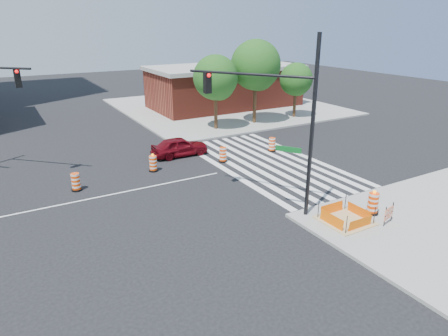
{
  "coord_description": "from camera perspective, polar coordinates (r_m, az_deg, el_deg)",
  "views": [
    {
      "loc": [
        -4.46,
        -20.82,
        9.05
      ],
      "look_at": [
        5.97,
        -2.71,
        1.4
      ],
      "focal_mm": 32.0,
      "sensor_mm": 36.0,
      "label": 1
    }
  ],
  "objects": [
    {
      "name": "lane_centerline",
      "position": [
        23.14,
        -16.42,
        -3.78
      ],
      "size": [
        14.0,
        0.12,
        0.01
      ],
      "primitive_type": "cube",
      "color": "silver",
      "rests_on": "ground"
    },
    {
      "name": "barricade",
      "position": [
        20.2,
        22.48,
        -6.0
      ],
      "size": [
        0.81,
        0.24,
        0.97
      ],
      "rotation": [
        0.0,
        0.0,
        0.25
      ],
      "color": "#FE4405",
      "rests_on": "ground"
    },
    {
      "name": "median_drum_3",
      "position": [
        26.03,
        -10.09,
        0.58
      ],
      "size": [
        0.6,
        0.6,
        1.18
      ],
      "color": "black",
      "rests_on": "ground"
    },
    {
      "name": "pit_drum",
      "position": [
        20.95,
        20.5,
        -4.84
      ],
      "size": [
        0.64,
        0.64,
        1.25
      ],
      "color": "black",
      "rests_on": "ground"
    },
    {
      "name": "brick_storefront",
      "position": [
        45.35,
        0.11,
        11.57
      ],
      "size": [
        16.5,
        8.5,
        4.6
      ],
      "color": "maroon",
      "rests_on": "ground"
    },
    {
      "name": "median_drum_2",
      "position": [
        24.2,
        -20.39,
        -1.96
      ],
      "size": [
        0.6,
        0.6,
        1.02
      ],
      "color": "black",
      "rests_on": "ground"
    },
    {
      "name": "crosswalk_east",
      "position": [
        27.44,
        6.2,
        0.74
      ],
      "size": [
        6.75,
        13.5,
        0.01
      ],
      "color": "silver",
      "rests_on": "ground"
    },
    {
      "name": "tree_north_e",
      "position": [
        40.38,
        10.27,
        12.11
      ],
      "size": [
        3.23,
        3.2,
        5.44
      ],
      "color": "#382314",
      "rests_on": "ground"
    },
    {
      "name": "red_coupe",
      "position": [
        28.74,
        -6.36,
        3.07
      ],
      "size": [
        4.07,
        1.67,
        1.38
      ],
      "primitive_type": "imported",
      "rotation": [
        0.0,
        0.0,
        1.56
      ],
      "color": "#5E0810",
      "rests_on": "ground"
    },
    {
      "name": "excavation_pit",
      "position": [
        19.97,
        16.91,
        -7.07
      ],
      "size": [
        2.2,
        2.2,
        0.9
      ],
      "color": "tan",
      "rests_on": "ground"
    },
    {
      "name": "median_drum_5",
      "position": [
        29.87,
        6.87,
        3.29
      ],
      "size": [
        0.6,
        0.6,
        1.02
      ],
      "color": "black",
      "rests_on": "ground"
    },
    {
      "name": "signal_pole_se",
      "position": [
        19.04,
        7.43,
        8.32
      ],
      "size": [
        3.67,
        5.46,
        8.52
      ],
      "rotation": [
        0.0,
        0.0,
        2.15
      ],
      "color": "black",
      "rests_on": "ground"
    },
    {
      "name": "sidewalk_ne",
      "position": [
        45.74,
        0.11,
        8.79
      ],
      "size": [
        22.0,
        22.0,
        0.15
      ],
      "primitive_type": "cube",
      "color": "gray",
      "rests_on": "ground"
    },
    {
      "name": "median_drum_4",
      "position": [
        27.36,
        -0.16,
        1.85
      ],
      "size": [
        0.6,
        0.6,
        1.02
      ],
      "color": "black",
      "rests_on": "ground"
    },
    {
      "name": "tree_north_c",
      "position": [
        34.96,
        -1.17,
        12.45
      ],
      "size": [
        3.85,
        3.85,
        6.55
      ],
      "color": "#382314",
      "rests_on": "ground"
    },
    {
      "name": "tree_north_d",
      "position": [
        37.25,
        4.57,
        14.06
      ],
      "size": [
        4.53,
        4.53,
        7.7
      ],
      "color": "#382314",
      "rests_on": "ground"
    },
    {
      "name": "ground",
      "position": [
        23.14,
        -16.42,
        -3.79
      ],
      "size": [
        120.0,
        120.0,
        0.0
      ],
      "primitive_type": "plane",
      "color": "black",
      "rests_on": "ground"
    }
  ]
}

